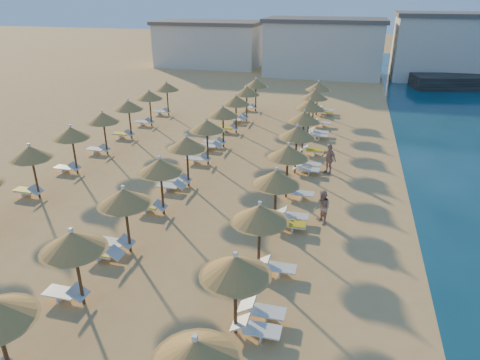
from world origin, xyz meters
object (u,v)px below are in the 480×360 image
(parasol_row_west, at_px, (187,144))
(beachgoer_b, at_px, (322,207))
(beachgoer_c, at_px, (329,159))
(parasol_row_east, at_px, (288,153))

(parasol_row_west, distance_m, beachgoer_b, 8.44)
(beachgoer_c, bearing_deg, beachgoer_b, -49.76)
(beachgoer_b, height_order, beachgoer_c, beachgoer_c)
(parasol_row_west, bearing_deg, parasol_row_east, 0.00)
(parasol_row_west, relative_size, beachgoer_b, 22.06)
(parasol_row_east, relative_size, beachgoer_b, 22.06)
(parasol_row_east, distance_m, beachgoer_b, 3.71)
(parasol_row_west, height_order, beachgoer_c, parasol_row_west)
(parasol_row_west, xyz_separation_m, beachgoer_b, (7.87, -2.48, -1.75))
(beachgoer_b, distance_m, beachgoer_c, 6.52)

